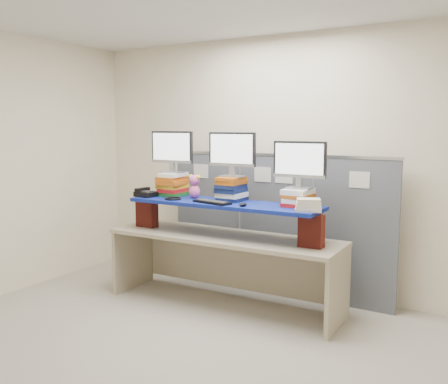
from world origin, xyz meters
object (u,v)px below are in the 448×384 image
Objects in this scene: desk at (224,249)px; keyboard at (212,202)px; monitor_left at (172,149)px; monitor_center at (232,152)px; monitor_right at (300,162)px; desk_phone at (146,193)px; blue_board at (224,204)px.

keyboard is at bearing -114.05° from desk.
monitor_left is 1.00× the size of monitor_center.
desk_phone is (-1.67, -0.23, -0.38)m from monitor_right.
desk is at bearing -170.95° from monitor_right.
desk_phone is at bearing -138.53° from monitor_left.
keyboard is (-0.08, -0.25, -0.48)m from monitor_center.
keyboard is (-0.80, -0.27, -0.40)m from monitor_right.
monitor_center is (0.02, 0.12, 0.51)m from blue_board.
monitor_right is 2.27× the size of desk_phone.
desk is 4.71× the size of monitor_right.
blue_board reaches higher than desk.
desk is 4.71× the size of monitor_left.
monitor_center is at bearing 78.24° from blue_board.
monitor_left reaches higher than monitor_center.
monitor_center is (0.02, 0.12, 0.98)m from desk.
monitor_right is at bearing -0.00° from monitor_center.
monitor_center is 0.72m from monitor_right.
monitor_center is at bearing 0.00° from monitor_left.
monitor_center reaches higher than desk_phone.
monitor_center is 1.00× the size of monitor_right.
desk_phone reaches higher than desk.
monitor_left reaches higher than monitor_right.
monitor_right is at bearing 12.59° from desk_phone.
desk is 1.22m from monitor_left.
desk is at bearing -1.34° from blue_board.
keyboard is 1.89× the size of desk_phone.
keyboard is (-0.06, -0.13, 0.50)m from desk.
desk_phone is (-0.92, -0.09, 0.05)m from blue_board.
monitor_left is 0.74m from monitor_center.
desk is 1.17m from monitor_right.
blue_board is 0.53m from monitor_center.
monitor_left is 0.55m from desk_phone.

